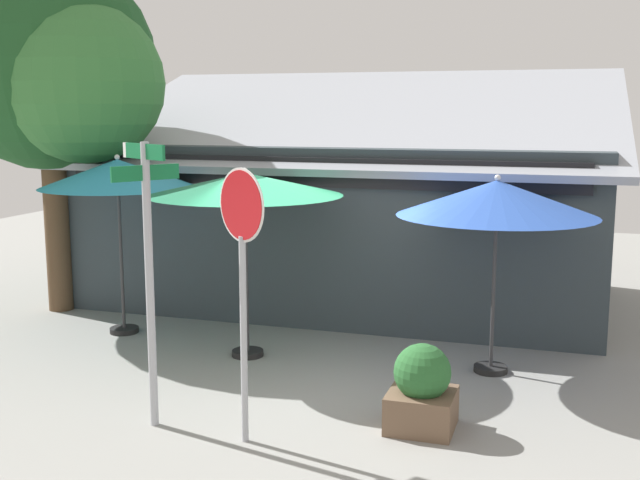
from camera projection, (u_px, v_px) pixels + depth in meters
ground_plane at (306, 382)px, 10.02m from camera, size 28.00×28.00×0.10m
cafe_building at (351, 215)px, 14.18m from camera, size 9.22×5.22×4.17m
street_sign_post at (149, 258)px, 8.24m from camera, size 0.73×0.68×3.08m
stop_sign at (242, 255)px, 7.80m from camera, size 0.64×0.40×2.84m
patio_umbrella_teal_left at (118, 175)px, 11.67m from camera, size 2.34×2.34×2.75m
patio_umbrella_forest_green_center at (245, 186)px, 10.54m from camera, size 2.67×2.67×2.63m
patio_umbrella_royal_blue_right at (497, 199)px, 9.89m from camera, size 2.55×2.55×2.60m
shade_tree at (57, 69)px, 12.63m from camera, size 3.98×3.52×5.92m
sidewalk_planter at (422, 390)px, 8.37m from camera, size 0.71×0.71×0.94m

